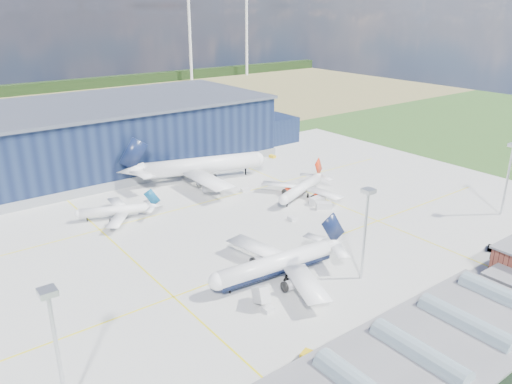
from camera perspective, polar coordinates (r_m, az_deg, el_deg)
name	(u,v)px	position (r m, az deg, el deg)	size (l,w,h in m)	color
ground	(253,245)	(137.60, -0.31, -6.08)	(600.00, 600.00, 0.00)	#2D5720
apron	(233,233)	(144.91, -2.69, -4.65)	(220.00, 160.00, 0.08)	#A9A9A4
farmland	(35,115)	(332.66, -23.95, 8.10)	(600.00, 220.00, 0.01)	#91854E
treeline	(4,91)	(409.32, -26.87, 10.27)	(600.00, 8.00, 8.00)	black
hangar	(121,135)	(213.82, -15.22, 6.28)	(145.00, 62.00, 26.10)	#101A37
glass_concourse	(430,359)	(96.77, 19.22, -17.59)	(78.00, 23.00, 8.60)	black
light_mast_west	(54,333)	(83.73, -22.06, -14.67)	(2.60, 2.60, 23.00)	silver
light_mast_center	(366,220)	(117.62, 12.46, -3.11)	(2.60, 2.60, 23.00)	silver
light_mast_east	(509,168)	(170.14, 26.99, 2.49)	(2.60, 2.60, 23.00)	silver
airliner_navy	(276,255)	(118.66, 2.25, -7.19)	(39.68, 38.82, 12.94)	white
airliner_red	(301,183)	(169.55, 5.17, 0.99)	(31.74, 31.05, 10.35)	white
airliner_widebody	(201,157)	(185.96, -6.29, 3.98)	(55.61, 54.40, 18.13)	white
airliner_regional	(114,206)	(158.18, -15.92, -1.55)	(26.35, 25.78, 8.59)	white
gse_tug_a	(312,358)	(97.11, 6.44, -18.37)	(2.47, 4.04, 1.68)	gold
gse_tug_b	(430,299)	(119.49, 19.27, -11.49)	(1.76, 2.64, 1.14)	gold
gse_van_a	(317,200)	(166.23, 7.03, -0.94)	(2.46, 5.65, 2.46)	silver
gse_cart_a	(292,218)	(153.04, 4.13, -3.04)	(1.79, 2.68, 1.16)	silver
gse_van_b	(324,206)	(162.07, 7.76, -1.58)	(2.33, 5.08, 2.33)	silver
gse_tug_c	(272,156)	(215.72, 1.89, 4.08)	(1.75, 2.80, 1.22)	gold
gse_cart_b	(245,190)	(175.98, -1.23, 0.25)	(2.01, 3.01, 1.30)	silver
airstair	(261,299)	(110.98, 0.56, -12.13)	(2.17, 5.42, 3.47)	silver
car_a	(510,262)	(143.39, 27.07, -7.09)	(1.46, 3.62, 1.23)	#99999E
car_b	(491,247)	(149.02, 25.23, -5.74)	(1.37, 3.92, 1.29)	#99999E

